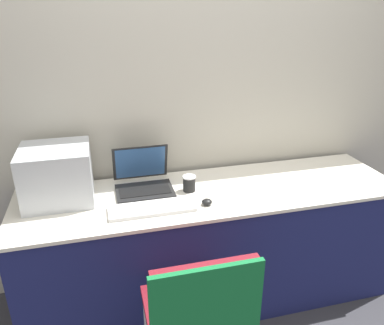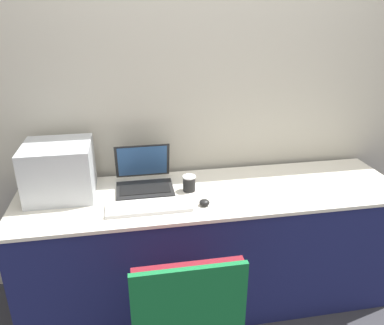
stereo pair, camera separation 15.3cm
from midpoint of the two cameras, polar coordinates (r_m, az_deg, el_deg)
The scene contains 8 objects.
wall_back at distance 2.40m, azimuth -1.17°, elevation 10.92°, with size 8.00×0.05×2.60m.
table at distance 2.43m, azimuth 1.11°, elevation -12.47°, with size 2.29×0.64×0.78m.
printer at distance 2.22m, azimuth -21.79°, elevation -1.45°, with size 0.37×0.34×0.31m.
laptop_left at distance 2.26m, azimuth -9.39°, elevation -2.75°, with size 0.33×0.31×0.24m.
external_keyboard at distance 2.04m, azimuth -8.30°, elevation -6.99°, with size 0.46×0.16×0.02m.
coffee_cup at distance 2.21m, azimuth -2.42°, elevation -3.23°, with size 0.08×0.08×0.09m.
mouse at distance 2.07m, azimuth 0.15°, elevation -6.08°, with size 0.06×0.06×0.04m.
chair at distance 1.73m, azimuth -1.66°, elevation -22.14°, with size 0.45×0.46×0.90m.
Camera 1 is at (-0.62, -1.59, 1.80)m, focal length 35.00 mm.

